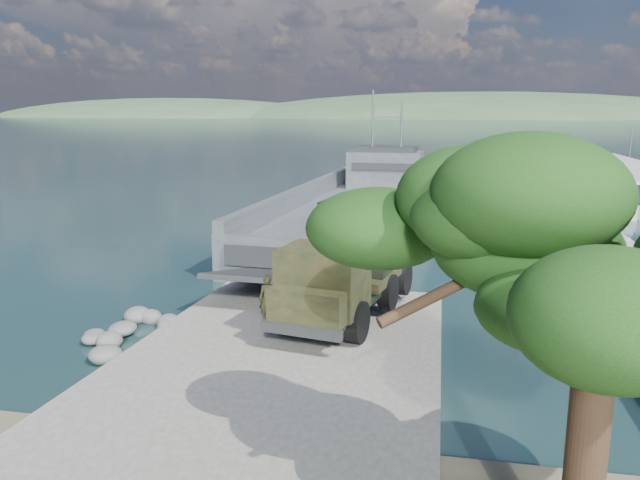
{
  "coord_description": "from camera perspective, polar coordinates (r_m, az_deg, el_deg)",
  "views": [
    {
      "loc": [
        4.78,
        -19.2,
        8.18
      ],
      "look_at": [
        -0.13,
        6.0,
        2.75
      ],
      "focal_mm": 35.0,
      "sensor_mm": 36.0,
      "label": 1
    }
  ],
  "objects": [
    {
      "name": "boat_ramp",
      "position": [
        20.42,
        -3.46,
        -10.92
      ],
      "size": [
        10.0,
        18.0,
        0.5
      ],
      "primitive_type": "cube",
      "color": "slate",
      "rests_on": "ground"
    },
    {
      "name": "ground",
      "position": [
        21.41,
        -2.77,
        -10.52
      ],
      "size": [
        1400.0,
        1400.0,
        0.0
      ],
      "primitive_type": "plane",
      "color": "#163336",
      "rests_on": "ground"
    },
    {
      "name": "sailboat_far",
      "position": [
        54.27,
        26.04,
        2.47
      ],
      "size": [
        3.12,
        6.15,
        7.2
      ],
      "rotation": [
        0.0,
        0.0,
        -0.25
      ],
      "color": "white",
      "rests_on": "ground"
    },
    {
      "name": "landing_craft",
      "position": [
        42.94,
        3.9,
        2.1
      ],
      "size": [
        10.85,
        35.64,
        10.46
      ],
      "rotation": [
        0.0,
        0.0,
        -0.06
      ],
      "color": "#3E4349",
      "rests_on": "ground"
    },
    {
      "name": "soldier",
      "position": [
        21.72,
        -4.79,
        -6.41
      ],
      "size": [
        0.65,
        0.46,
        1.71
      ],
      "primitive_type": "imported",
      "rotation": [
        0.0,
        0.0,
        0.08
      ],
      "color": "black",
      "rests_on": "boat_ramp"
    },
    {
      "name": "pier",
      "position": [
        39.4,
        22.91,
        1.38
      ],
      "size": [
        6.4,
        44.0,
        6.1
      ],
      "color": "#B4B3A9",
      "rests_on": "ground"
    },
    {
      "name": "overhang_tree",
      "position": [
        10.15,
        20.99,
        -2.72
      ],
      "size": [
        7.9,
        7.27,
        7.17
      ],
      "color": "black",
      "rests_on": "ground"
    },
    {
      "name": "military_truck",
      "position": [
        23.89,
        3.09,
        -1.59
      ],
      "size": [
        4.47,
        9.43,
        4.21
      ],
      "rotation": [
        0.0,
        0.0,
        -0.2
      ],
      "color": "black",
      "rests_on": "boat_ramp"
    },
    {
      "name": "distant_headlands",
      "position": [
        581.02,
        15.78,
        10.69
      ],
      "size": [
        1000.0,
        240.0,
        48.0
      ],
      "primitive_type": null,
      "color": "#375233",
      "rests_on": "ground"
    },
    {
      "name": "shoreline_rocks",
      "position": [
        23.99,
        -17.18,
        -8.54
      ],
      "size": [
        3.2,
        5.6,
        0.9
      ],
      "primitive_type": null,
      "color": "#61625F",
      "rests_on": "ground"
    }
  ]
}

